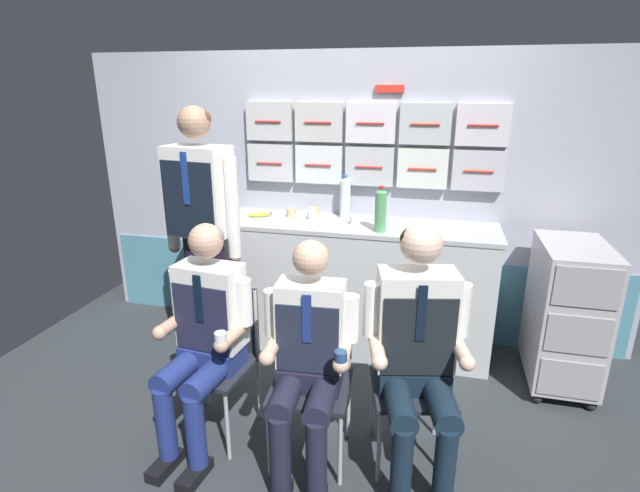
# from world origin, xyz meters

# --- Properties ---
(ground) EXTENTS (4.80, 4.80, 0.04)m
(ground) POSITION_xyz_m (0.00, 0.00, -0.02)
(ground) COLOR #2C3133
(galley_bulkhead) EXTENTS (4.20, 0.14, 2.15)m
(galley_bulkhead) POSITION_xyz_m (0.01, 1.37, 1.08)
(galley_bulkhead) COLOR #A5A7B8
(galley_bulkhead) RESTS_ON ground
(galley_counter) EXTENTS (1.99, 0.53, 0.97)m
(galley_counter) POSITION_xyz_m (0.09, 1.09, 0.48)
(galley_counter) COLOR silver
(galley_counter) RESTS_ON ground
(service_trolley) EXTENTS (0.40, 0.65, 0.97)m
(service_trolley) POSITION_xyz_m (1.50, 0.92, 0.52)
(service_trolley) COLOR black
(service_trolley) RESTS_ON ground
(folding_chair_left) EXTENTS (0.44, 0.45, 0.83)m
(folding_chair_left) POSITION_xyz_m (-0.49, 0.02, 0.51)
(folding_chair_left) COLOR #A8AAAF
(folding_chair_left) RESTS_ON ground
(crew_member_left) EXTENTS (0.49, 0.63, 1.24)m
(crew_member_left) POSITION_xyz_m (-0.51, -0.14, 0.68)
(crew_member_left) COLOR black
(crew_member_left) RESTS_ON ground
(folding_chair_center) EXTENTS (0.43, 0.43, 0.83)m
(folding_chair_center) POSITION_xyz_m (0.07, -0.04, 0.51)
(folding_chair_center) COLOR #A8AAAF
(folding_chair_center) RESTS_ON ground
(crew_member_center) EXTENTS (0.47, 0.60, 1.21)m
(crew_member_center) POSITION_xyz_m (0.08, -0.20, 0.66)
(crew_member_center) COLOR black
(crew_member_center) RESTS_ON ground
(folding_chair_right) EXTENTS (0.48, 0.48, 0.83)m
(folding_chair_right) POSITION_xyz_m (0.56, 0.07, 0.51)
(folding_chair_right) COLOR #A8AAAF
(folding_chair_right) RESTS_ON ground
(crew_member_right) EXTENTS (0.54, 0.69, 1.30)m
(crew_member_right) POSITION_xyz_m (0.60, -0.08, 0.72)
(crew_member_right) COLOR black
(crew_member_right) RESTS_ON ground
(crew_member_standing) EXTENTS (0.55, 0.32, 1.79)m
(crew_member_standing) POSITION_xyz_m (-0.82, 0.53, 1.09)
(crew_member_standing) COLOR black
(crew_member_standing) RESTS_ON ground
(water_bottle_blue_cap) EXTENTS (0.08, 0.08, 0.32)m
(water_bottle_blue_cap) POSITION_xyz_m (-0.03, 1.25, 1.12)
(water_bottle_blue_cap) COLOR silver
(water_bottle_blue_cap) RESTS_ON galley_counter
(water_bottle_short) EXTENTS (0.07, 0.07, 0.26)m
(water_bottle_short) POSITION_xyz_m (-0.76, 0.92, 1.09)
(water_bottle_short) COLOR silver
(water_bottle_short) RESTS_ON galley_counter
(water_bottle_tall) EXTENTS (0.08, 0.08, 0.31)m
(water_bottle_tall) POSITION_xyz_m (0.28, 0.93, 1.12)
(water_bottle_tall) COLOR #4F9A5D
(water_bottle_tall) RESTS_ON galley_counter
(paper_cup_tan) EXTENTS (0.07, 0.07, 0.06)m
(paper_cup_tan) POSITION_xyz_m (-0.42, 1.17, 1.00)
(paper_cup_tan) COLOR tan
(paper_cup_tan) RESTS_ON galley_counter
(coffee_cup_white) EXTENTS (0.07, 0.07, 0.06)m
(coffee_cup_white) POSITION_xyz_m (-0.26, 1.23, 1.00)
(coffee_cup_white) COLOR tan
(coffee_cup_white) RESTS_ON galley_counter
(paper_cup_blue) EXTENTS (0.07, 0.07, 0.06)m
(paper_cup_blue) POSITION_xyz_m (0.09, 1.07, 1.00)
(paper_cup_blue) COLOR white
(paper_cup_blue) RESTS_ON galley_counter
(coffee_cup_spare) EXTENTS (0.06, 0.06, 0.07)m
(coffee_cup_spare) POSITION_xyz_m (-0.25, 1.13, 1.01)
(coffee_cup_spare) COLOR white
(coffee_cup_spare) RESTS_ON galley_counter
(snack_banana) EXTENTS (0.17, 0.10, 0.04)m
(snack_banana) POSITION_xyz_m (-0.65, 1.10, 0.99)
(snack_banana) COLOR yellow
(snack_banana) RESTS_ON galley_counter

